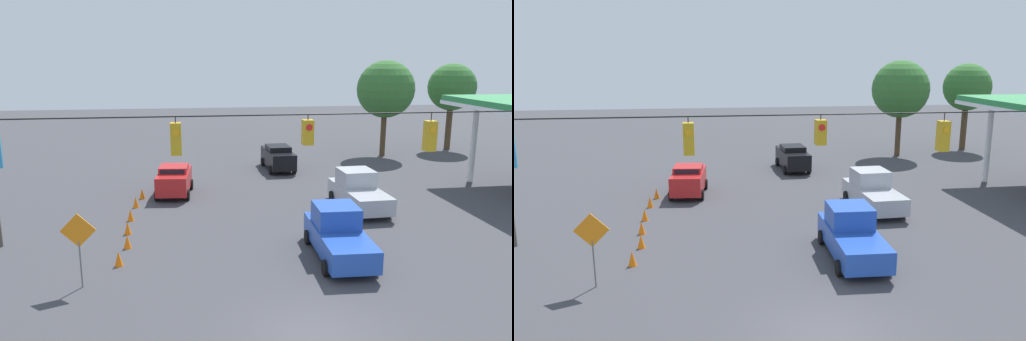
% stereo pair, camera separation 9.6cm
% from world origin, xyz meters
% --- Properties ---
extents(ground_plane, '(140.00, 140.00, 0.00)m').
position_xyz_m(ground_plane, '(0.00, 0.00, 0.00)').
color(ground_plane, '#3D3D42').
extents(overhead_signal_span, '(21.52, 0.38, 7.49)m').
position_xyz_m(overhead_signal_span, '(-0.00, -1.52, 4.56)').
color(overhead_signal_span, slate).
rests_on(overhead_signal_span, ground_plane).
extents(pickup_truck_blue_crossing_near, '(2.29, 5.28, 2.12)m').
position_xyz_m(pickup_truck_blue_crossing_near, '(-2.53, -5.94, 0.98)').
color(pickup_truck_blue_crossing_near, '#234CB2').
rests_on(pickup_truck_blue_crossing_near, ground_plane).
extents(pickup_truck_silver_oncoming_far, '(2.34, 5.20, 2.12)m').
position_xyz_m(pickup_truck_silver_oncoming_far, '(-5.70, -12.43, 0.98)').
color(pickup_truck_silver_oncoming_far, '#A8AAB2').
rests_on(pickup_truck_silver_oncoming_far, ground_plane).
extents(sedan_black_oncoming_deep, '(2.13, 4.57, 1.83)m').
position_xyz_m(sedan_black_oncoming_deep, '(-3.07, -22.74, 0.96)').
color(sedan_black_oncoming_deep, black).
rests_on(sedan_black_oncoming_deep, ground_plane).
extents(sedan_red_withflow_far, '(2.34, 4.06, 1.82)m').
position_xyz_m(sedan_red_withflow_far, '(4.51, -16.74, 0.95)').
color(sedan_red_withflow_far, red).
rests_on(sedan_red_withflow_far, ground_plane).
extents(traffic_cone_nearest, '(0.35, 0.35, 0.62)m').
position_xyz_m(traffic_cone_nearest, '(6.56, -6.18, 0.31)').
color(traffic_cone_nearest, orange).
rests_on(traffic_cone_nearest, ground_plane).
extents(traffic_cone_second, '(0.35, 0.35, 0.62)m').
position_xyz_m(traffic_cone_second, '(6.42, -8.10, 0.31)').
color(traffic_cone_second, orange).
rests_on(traffic_cone_second, ground_plane).
extents(traffic_cone_third, '(0.35, 0.35, 0.62)m').
position_xyz_m(traffic_cone_third, '(6.61, -9.93, 0.31)').
color(traffic_cone_third, orange).
rests_on(traffic_cone_third, ground_plane).
extents(traffic_cone_fourth, '(0.35, 0.35, 0.62)m').
position_xyz_m(traffic_cone_fourth, '(6.68, -11.98, 0.31)').
color(traffic_cone_fourth, orange).
rests_on(traffic_cone_fourth, ground_plane).
extents(traffic_cone_fifth, '(0.35, 0.35, 0.62)m').
position_xyz_m(traffic_cone_fifth, '(6.63, -14.30, 0.31)').
color(traffic_cone_fifth, orange).
rests_on(traffic_cone_fifth, ground_plane).
extents(traffic_cone_farthest, '(0.35, 0.35, 0.62)m').
position_xyz_m(traffic_cone_farthest, '(6.42, -16.08, 0.31)').
color(traffic_cone_farthest, orange).
rests_on(traffic_cone_farthest, ground_plane).
extents(work_zone_sign, '(1.27, 0.06, 2.84)m').
position_xyz_m(work_zone_sign, '(7.65, -4.40, 1.99)').
color(work_zone_sign, slate).
rests_on(work_zone_sign, ground_plane).
extents(tree_horizon_left, '(4.76, 4.76, 8.04)m').
position_xyz_m(tree_horizon_left, '(-12.90, -26.82, 5.63)').
color(tree_horizon_left, '#4C3823').
rests_on(tree_horizon_left, ground_plane).
extents(tree_horizon_right, '(4.18, 4.18, 7.73)m').
position_xyz_m(tree_horizon_right, '(-20.00, -28.96, 5.59)').
color(tree_horizon_right, '#4C3823').
rests_on(tree_horizon_right, ground_plane).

